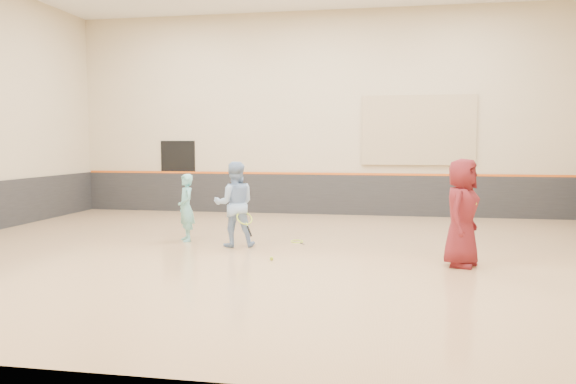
% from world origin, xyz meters
% --- Properties ---
extents(room, '(15.04, 12.04, 6.22)m').
position_xyz_m(room, '(0.00, 0.00, 0.81)').
color(room, tan).
rests_on(room, ground).
extents(wainscot_back, '(14.90, 0.04, 1.20)m').
position_xyz_m(wainscot_back, '(0.00, 5.97, 0.60)').
color(wainscot_back, '#232326').
rests_on(wainscot_back, floor).
extents(accent_stripe, '(14.90, 0.03, 0.06)m').
position_xyz_m(accent_stripe, '(0.00, 5.96, 1.22)').
color(accent_stripe, '#D85914').
rests_on(accent_stripe, wall_back).
extents(acoustic_panel, '(3.20, 0.08, 2.00)m').
position_xyz_m(acoustic_panel, '(2.80, 5.95, 2.50)').
color(acoustic_panel, tan).
rests_on(acoustic_panel, wall_back).
extents(doorway, '(1.10, 0.05, 2.20)m').
position_xyz_m(doorway, '(-4.50, 5.98, 1.10)').
color(doorway, black).
rests_on(doorway, floor).
extents(girl, '(0.59, 0.64, 1.46)m').
position_xyz_m(girl, '(-2.34, 0.87, 0.73)').
color(girl, '#71C2C4').
rests_on(girl, floor).
extents(instructor, '(1.01, 0.88, 1.75)m').
position_xyz_m(instructor, '(-1.14, 0.46, 0.88)').
color(instructor, '#90B2DF').
rests_on(instructor, floor).
extents(young_man, '(0.90, 1.07, 1.87)m').
position_xyz_m(young_man, '(3.23, -0.68, 0.93)').
color(young_man, maroon).
rests_on(young_man, floor).
extents(held_racket, '(0.55, 0.55, 0.55)m').
position_xyz_m(held_racket, '(-0.87, 0.22, 0.62)').
color(held_racket, '#C0DC30').
rests_on(held_racket, instructor).
extents(spare_racket, '(0.61, 0.61, 0.07)m').
position_xyz_m(spare_racket, '(0.05, 1.16, 0.03)').
color(spare_racket, '#B2D92F').
rests_on(spare_racket, floor).
extents(ball_under_racket, '(0.07, 0.07, 0.07)m').
position_xyz_m(ball_under_racket, '(-0.10, -0.79, 0.03)').
color(ball_under_racket, '#B1CF30').
rests_on(ball_under_racket, floor).
extents(ball_in_hand, '(0.07, 0.07, 0.07)m').
position_xyz_m(ball_in_hand, '(3.43, -0.75, 1.10)').
color(ball_in_hand, yellow).
rests_on(ball_in_hand, young_man).
extents(ball_beside_spare, '(0.07, 0.07, 0.07)m').
position_xyz_m(ball_beside_spare, '(-1.87, 2.81, 0.03)').
color(ball_beside_spare, gold).
rests_on(ball_beside_spare, floor).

